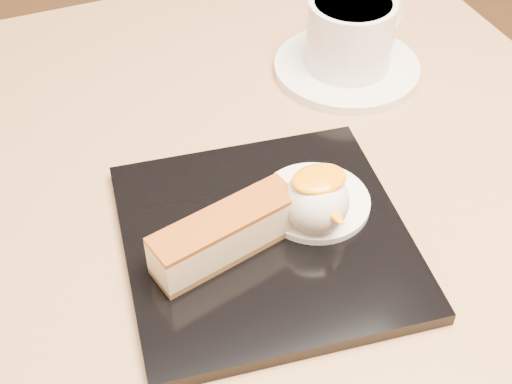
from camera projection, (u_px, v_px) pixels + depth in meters
name	position (u px, v px, depth m)	size (l,w,h in m)	color
table	(220.00, 340.00, 0.69)	(0.80, 0.80, 0.72)	black
dessert_plate	(265.00, 239.00, 0.56)	(0.22, 0.22, 0.01)	black
cheesecake	(225.00, 234.00, 0.53)	(0.12, 0.06, 0.04)	brown
cream_smear	(315.00, 202.00, 0.58)	(0.09, 0.09, 0.01)	white
ice_cream_scoop	(316.00, 201.00, 0.55)	(0.05, 0.05, 0.05)	white
mango_sauce	(319.00, 179.00, 0.54)	(0.04, 0.03, 0.01)	orange
mint_sprig	(270.00, 188.00, 0.59)	(0.03, 0.02, 0.00)	#297D33
saucer	(347.00, 68.00, 0.74)	(0.15, 0.15, 0.01)	white
coffee_cup	(352.00, 32.00, 0.71)	(0.12, 0.09, 0.07)	white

